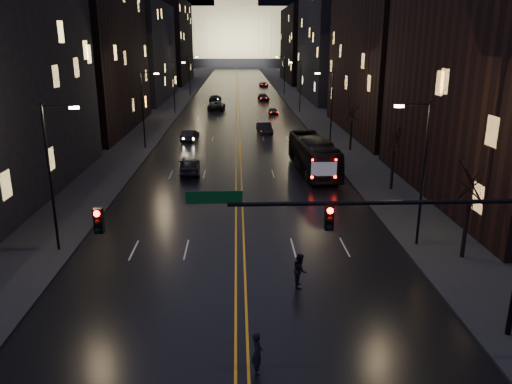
{
  "coord_description": "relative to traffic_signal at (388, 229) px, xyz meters",
  "views": [
    {
      "loc": [
        -0.08,
        -18.39,
        12.29
      ],
      "look_at": [
        1.0,
        10.17,
        3.6
      ],
      "focal_mm": 35.0,
      "sensor_mm": 36.0,
      "label": 1
    }
  ],
  "objects": [
    {
      "name": "sidewalk_left",
      "position": [
        -19.91,
        130.0,
        -5.02
      ],
      "size": [
        8.0,
        320.0,
        0.16
      ],
      "primitive_type": "cube",
      "color": "black",
      "rests_on": "ground"
    },
    {
      "name": "tree_right_near",
      "position": [
        7.09,
        8.0,
        -0.58
      ],
      "size": [
        2.4,
        2.4,
        6.65
      ],
      "color": "black",
      "rests_on": "ground"
    },
    {
      "name": "oncoming_car_a",
      "position": [
        -10.62,
        28.4,
        -4.28
      ],
      "size": [
        2.27,
        4.94,
        1.64
      ],
      "primitive_type": "imported",
      "rotation": [
        0.0,
        0.0,
        3.21
      ],
      "color": "black",
      "rests_on": "ground"
    },
    {
      "name": "oncoming_car_b",
      "position": [
        -12.05,
        44.76,
        -4.37
      ],
      "size": [
        2.14,
        4.62,
        1.47
      ],
      "primitive_type": "imported",
      "rotation": [
        0.0,
        0.0,
        3.01
      ],
      "color": "black",
      "rests_on": "ground"
    },
    {
      "name": "traffic_signal",
      "position": [
        0.0,
        0.0,
        0.0
      ],
      "size": [
        17.29,
        0.45,
        7.0
      ],
      "color": "black",
      "rests_on": "ground"
    },
    {
      "name": "building_right_mid",
      "position": [
        15.09,
        92.0,
        7.9
      ],
      "size": [
        12.0,
        34.0,
        26.0
      ],
      "primitive_type": "cube",
      "color": "black",
      "rests_on": "ground"
    },
    {
      "name": "building_left_mid",
      "position": [
        -26.91,
        54.0,
        8.9
      ],
      "size": [
        12.0,
        30.0,
        28.0
      ],
      "primitive_type": "cube",
      "color": "black",
      "rests_on": "ground"
    },
    {
      "name": "streetlamp_left_near",
      "position": [
        -16.72,
        10.0,
        -0.02
      ],
      "size": [
        2.13,
        0.25,
        9.0
      ],
      "color": "black",
      "rests_on": "ground"
    },
    {
      "name": "ground",
      "position": [
        -5.91,
        0.0,
        -5.1
      ],
      "size": [
        900.0,
        900.0,
        0.0
      ],
      "primitive_type": "plane",
      "color": "black",
      "rests_on": "ground"
    },
    {
      "name": "tree_right_far",
      "position": [
        7.09,
        38.0,
        -0.58
      ],
      "size": [
        2.4,
        2.4,
        6.65
      ],
      "color": "black",
      "rests_on": "ground"
    },
    {
      "name": "streetlamp_left_mid",
      "position": [
        -16.72,
        40.0,
        -0.02
      ],
      "size": [
        2.13,
        0.25,
        9.0
      ],
      "color": "black",
      "rests_on": "ground"
    },
    {
      "name": "pedestrian_b",
      "position": [
        -2.82,
        5.0,
        -4.19
      ],
      "size": [
        0.57,
        0.93,
        1.84
      ],
      "primitive_type": "imported",
      "rotation": [
        0.0,
        0.0,
        1.48
      ],
      "color": "black",
      "rests_on": "ground"
    },
    {
      "name": "building_right_dist",
      "position": [
        15.09,
        140.0,
        5.9
      ],
      "size": [
        12.0,
        40.0,
        22.0
      ],
      "primitive_type": "cube",
      "color": "black",
      "rests_on": "ground"
    },
    {
      "name": "road",
      "position": [
        -5.91,
        130.0,
        -5.09
      ],
      "size": [
        20.0,
        320.0,
        0.02
      ],
      "primitive_type": "cube",
      "color": "black",
      "rests_on": "ground"
    },
    {
      "name": "streetlamp_right_mid",
      "position": [
        4.91,
        40.0,
        -0.02
      ],
      "size": [
        2.13,
        0.25,
        9.0
      ],
      "color": "black",
      "rests_on": "ground"
    },
    {
      "name": "receding_car_d",
      "position": [
        1.44,
        123.09,
        -4.47
      ],
      "size": [
        2.43,
        4.73,
        1.28
      ],
      "primitive_type": "imported",
      "rotation": [
        0.0,
        0.0,
        0.07
      ],
      "color": "black",
      "rests_on": "ground"
    },
    {
      "name": "streetlamp_right_far",
      "position": [
        4.91,
        70.0,
        -0.02
      ],
      "size": [
        2.13,
        0.25,
        9.0
      ],
      "color": "black",
      "rests_on": "ground"
    },
    {
      "name": "bus",
      "position": [
        1.37,
        28.61,
        -3.42
      ],
      "size": [
        3.66,
        12.22,
        3.36
      ],
      "primitive_type": "imported",
      "rotation": [
        0.0,
        0.0,
        0.07
      ],
      "color": "black",
      "rests_on": "ground"
    },
    {
      "name": "streetlamp_right_dist",
      "position": [
        4.91,
        100.0,
        -0.02
      ],
      "size": [
        2.13,
        0.25,
        9.0
      ],
      "color": "black",
      "rests_on": "ground"
    },
    {
      "name": "streetlamp_right_near",
      "position": [
        4.91,
        10.0,
        -0.02
      ],
      "size": [
        2.13,
        0.25,
        9.0
      ],
      "color": "black",
      "rests_on": "ground"
    },
    {
      "name": "receding_car_b",
      "position": [
        0.26,
        67.62,
        -4.46
      ],
      "size": [
        1.61,
        3.82,
        1.29
      ],
      "primitive_type": "imported",
      "rotation": [
        0.0,
        0.0,
        0.02
      ],
      "color": "black",
      "rests_on": "ground"
    },
    {
      "name": "streetlamp_left_far",
      "position": [
        -16.72,
        70.0,
        -0.02
      ],
      "size": [
        2.13,
        0.25,
        9.0
      ],
      "color": "black",
      "rests_on": "ground"
    },
    {
      "name": "oncoming_car_d",
      "position": [
        -10.58,
        87.58,
        -4.38
      ],
      "size": [
        2.64,
        5.21,
        1.45
      ],
      "primitive_type": "imported",
      "rotation": [
        0.0,
        0.0,
        3.02
      ],
      "color": "black",
      "rests_on": "ground"
    },
    {
      "name": "sidewalk_right",
      "position": [
        8.09,
        130.0,
        -5.02
      ],
      "size": [
        8.0,
        320.0,
        0.16
      ],
      "primitive_type": "cube",
      "color": "black",
      "rests_on": "ground"
    },
    {
      "name": "center_line",
      "position": [
        -5.91,
        130.0,
        -5.08
      ],
      "size": [
        0.62,
        320.0,
        0.01
      ],
      "primitive_type": "cube",
      "color": "orange",
      "rests_on": "road"
    },
    {
      "name": "pedestrian_a",
      "position": [
        -5.32,
        -2.0,
        -4.23
      ],
      "size": [
        0.49,
        0.68,
        1.75
      ],
      "primitive_type": "imported",
      "rotation": [
        0.0,
        0.0,
        1.69
      ],
      "color": "black",
      "rests_on": "ground"
    },
    {
      "name": "building_left_far",
      "position": [
        -26.91,
        92.0,
        4.9
      ],
      "size": [
        12.0,
        34.0,
        20.0
      ],
      "primitive_type": "cube",
      "color": "black",
      "rests_on": "ground"
    },
    {
      "name": "receding_car_a",
      "position": [
        -2.25,
        49.34,
        -4.32
      ],
      "size": [
        2.17,
        4.91,
        1.57
      ],
      "primitive_type": "imported",
      "rotation": [
        0.0,
        0.0,
        0.11
      ],
      "color": "black",
      "rests_on": "ground"
    },
    {
      "name": "tree_right_mid",
      "position": [
        7.09,
        22.0,
        -0.58
      ],
      "size": [
        2.4,
        2.4,
        6.65
      ],
      "color": "black",
      "rests_on": "ground"
    },
    {
      "name": "streetlamp_left_dist",
      "position": [
        -16.72,
        100.0,
        -0.02
      ],
      "size": [
        2.13,
        0.25,
        9.0
      ],
      "color": "black",
      "rests_on": "ground"
    },
    {
      "name": "building_left_dist",
      "position": [
        -26.91,
        140.0,
        6.9
      ],
      "size": [
        12.0,
        40.0,
        24.0
      ],
      "primitive_type": "cube",
      "color": "black",
      "rests_on": "ground"
    },
    {
      "name": "oncoming_car_c",
      "position": [
        -9.76,
        74.16,
        -4.28
      ],
      "size": [
        3.3,
        6.15,
        1.64
      ],
      "primitive_type": "imported",
      "rotation": [
        0.0,
        0.0,
        3.04
      ],
      "color": "black",
      "rests_on": "ground"
    },
    {
      "name": "capitol",
      "position": [
        -5.91,
        250.0,
        12.05
      ],
      "size": [
        90.0,
        50.0,
        58.5
      ],
      "color": "black",
      "rests_on": "ground"
    },
    {
      "name": "receding_car_c",
      "position": [
        -0.38,
        89.18,
        -4.41
      ],
      "size": [
        2.56,
        4.98,
        1.38
      ],
      "primitive_type": "imported",
      "rotation": [
        0.0,
        0.0,
        0.14
      ],
      "color": "black",
      "rests_on": "ground"
    }
  ]
}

